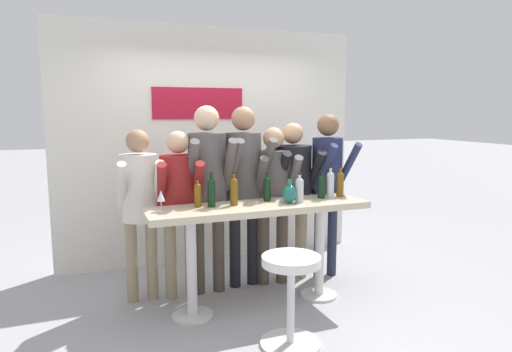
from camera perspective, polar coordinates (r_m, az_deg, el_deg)
ground_plane at (r=4.42m, az=0.38°, el=-15.89°), size 40.00×40.00×0.00m
back_wall at (r=5.51m, az=-5.57°, el=3.86°), size 3.63×0.12×2.77m
tasting_table at (r=4.16m, az=0.39°, el=-5.98°), size 2.03×0.52×0.96m
bar_stool at (r=3.58m, az=4.39°, el=-13.52°), size 0.47×0.47×0.71m
person_far_left at (r=4.37m, az=-14.34°, el=-2.47°), size 0.42×0.52×1.63m
person_left at (r=4.37m, az=-9.57°, el=-2.52°), size 0.46×0.55×1.61m
person_center_left at (r=4.43m, az=-6.06°, el=-0.27°), size 0.46×0.59×1.85m
person_center at (r=4.59m, az=-1.52°, el=0.04°), size 0.44×0.57×1.84m
person_center_right at (r=4.66m, az=2.20°, el=-1.60°), size 0.47×0.57×1.63m
person_right at (r=4.82m, az=4.60°, el=-1.06°), size 0.49×0.57×1.68m
person_far_right at (r=4.91m, az=8.92°, el=0.00°), size 0.41×0.55×1.77m
wine_bottle_0 at (r=4.45m, az=8.20°, el=-1.22°), size 0.07×0.07×0.26m
wine_bottle_1 at (r=4.02m, az=-5.60°, el=-1.90°), size 0.07×0.07×0.31m
wine_bottle_2 at (r=4.21m, az=5.46°, el=-1.60°), size 0.08×0.08×0.27m
wine_bottle_3 at (r=4.55m, az=10.48°, el=-0.84°), size 0.07×0.07×0.30m
wine_bottle_4 at (r=4.26m, az=1.41°, el=-1.43°), size 0.07×0.07×0.28m
wine_bottle_5 at (r=4.02m, az=-7.30°, el=-2.23°), size 0.06×0.06×0.26m
wine_bottle_6 at (r=4.07m, az=-2.78°, el=-1.76°), size 0.07×0.07×0.30m
wine_bottle_7 at (r=4.48m, az=9.27°, el=-0.90°), size 0.07×0.07×0.31m
wine_glass_0 at (r=3.90m, az=-11.79°, el=-2.55°), size 0.07×0.07×0.18m
decorative_vase at (r=4.18m, az=4.21°, el=-2.21°), size 0.13×0.13×0.22m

